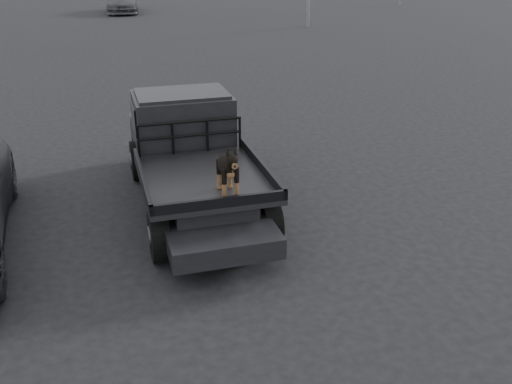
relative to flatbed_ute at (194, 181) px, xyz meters
name	(u,v)px	position (x,y,z in m)	size (l,w,h in m)	color
ground	(232,254)	(0.21, -1.86, -0.46)	(120.00, 120.00, 0.00)	black
flatbed_ute	(194,181)	(0.00, 0.00, 0.00)	(2.00, 5.40, 0.92)	black
ute_cab	(183,116)	(0.00, 0.95, 0.90)	(1.72, 1.30, 0.88)	black
headache_rack	(190,137)	(0.00, 0.20, 0.74)	(1.80, 0.08, 0.55)	black
dog	(227,169)	(0.21, -1.67, 0.83)	(0.32, 0.60, 0.74)	black
distant_car_b	(122,2)	(0.84, 29.80, 0.21)	(1.88, 4.62, 1.34)	#47474C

